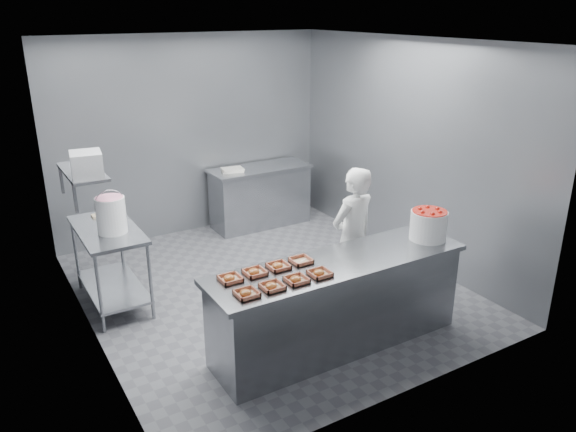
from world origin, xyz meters
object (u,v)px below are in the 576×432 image
at_px(prep_table, 110,254).
at_px(tray_0, 246,293).
at_px(tray_3, 320,273).
at_px(worker, 352,238).
at_px(tray_1, 272,286).
at_px(appliance, 87,165).
at_px(tray_4, 230,278).
at_px(tray_2, 296,280).
at_px(tray_7, 301,261).
at_px(tray_5, 255,272).
at_px(tray_6, 278,266).
at_px(glaze_bucket, 111,214).
at_px(back_counter, 260,196).
at_px(service_counter, 338,303).
at_px(strawberry_tub, 429,224).

height_order(prep_table, tray_0, tray_0).
distance_m(tray_3, worker, 1.21).
xyz_separation_m(tray_1, appliance, (-1.01, 1.84, 0.77)).
relative_size(prep_table, tray_4, 6.40).
xyz_separation_m(tray_2, tray_7, (0.24, 0.31, -0.00)).
height_order(tray_0, tray_5, same).
height_order(tray_6, glaze_bucket, glaze_bucket).
bearing_deg(tray_6, worker, 20.67).
relative_size(back_counter, tray_3, 8.01).
bearing_deg(tray_7, service_counter, -25.77).
distance_m(tray_2, tray_3, 0.24).
bearing_deg(tray_7, strawberry_tub, -7.52).
distance_m(tray_0, tray_1, 0.24).
xyz_separation_m(prep_table, tray_6, (1.08, -1.79, 0.33)).
distance_m(tray_2, appliance, 2.35).
distance_m(back_counter, glaze_bucket, 2.98).
height_order(prep_table, appliance, appliance).
bearing_deg(appliance, tray_1, -52.61).
relative_size(tray_4, tray_7, 1.00).
bearing_deg(service_counter, tray_2, -164.60).
relative_size(tray_2, appliance, 0.57).
bearing_deg(tray_7, back_counter, 68.43).
bearing_deg(worker, tray_2, 22.98).
bearing_deg(tray_7, tray_2, -127.92).
bearing_deg(tray_5, tray_3, -33.02).
xyz_separation_m(service_counter, tray_5, (-0.81, 0.16, 0.47)).
height_order(tray_2, worker, worker).
distance_m(service_counter, tray_4, 1.16).
bearing_deg(tray_0, appliance, 112.86).
distance_m(service_counter, strawberry_tub, 1.24).
height_order(service_counter, tray_1, tray_1).
bearing_deg(service_counter, tray_6, 164.60).
bearing_deg(tray_7, tray_3, -90.56).
height_order(tray_0, worker, worker).
bearing_deg(service_counter, tray_7, 154.23).
distance_m(prep_table, back_counter, 2.87).
xyz_separation_m(prep_table, back_counter, (2.55, 1.30, -0.14)).
relative_size(tray_2, glaze_bucket, 0.40).
distance_m(tray_6, glaze_bucket, 1.96).
bearing_deg(back_counter, glaze_bucket, -150.04).
xyz_separation_m(tray_6, worker, (1.18, 0.44, -0.14)).
relative_size(service_counter, tray_2, 13.88).
xyz_separation_m(tray_2, strawberry_tub, (1.65, 0.13, 0.14)).
bearing_deg(service_counter, appliance, 137.29).
distance_m(tray_0, tray_5, 0.39).
bearing_deg(tray_1, tray_7, 32.85).
height_order(back_counter, tray_3, tray_3).
bearing_deg(tray_2, tray_0, 180.00).
bearing_deg(tray_0, tray_6, 33.02).
bearing_deg(prep_table, tray_6, -58.86).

